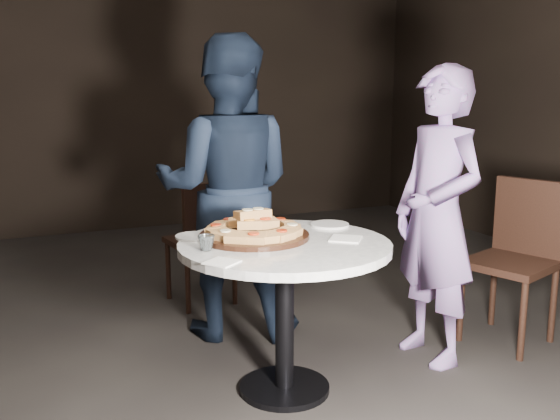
% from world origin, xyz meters
% --- Properties ---
extents(floor, '(7.00, 7.00, 0.00)m').
position_xyz_m(floor, '(0.00, 0.00, 0.00)').
color(floor, black).
rests_on(floor, ground).
extents(table, '(1.11, 1.11, 0.68)m').
position_xyz_m(table, '(0.08, -0.08, 0.56)').
color(table, black).
rests_on(table, ground).
extents(serving_board, '(0.52, 0.52, 0.02)m').
position_xyz_m(serving_board, '(-0.02, 0.04, 0.69)').
color(serving_board, black).
rests_on(serving_board, table).
extents(focaccia_pile, '(0.43, 0.43, 0.11)m').
position_xyz_m(focaccia_pile, '(-0.02, 0.04, 0.74)').
color(focaccia_pile, '#BA8248').
rests_on(focaccia_pile, serving_board).
extents(plate_left, '(0.20, 0.20, 0.01)m').
position_xyz_m(plate_left, '(-0.25, 0.15, 0.69)').
color(plate_left, white).
rests_on(plate_left, table).
extents(plate_right, '(0.24, 0.24, 0.01)m').
position_xyz_m(plate_right, '(0.41, 0.12, 0.69)').
color(plate_right, white).
rests_on(plate_right, table).
extents(water_glass, '(0.09, 0.09, 0.06)m').
position_xyz_m(water_glass, '(-0.27, -0.08, 0.72)').
color(water_glass, silver).
rests_on(water_glass, table).
extents(napkin_near, '(0.15, 0.15, 0.01)m').
position_xyz_m(napkin_near, '(-0.27, -0.28, 0.69)').
color(napkin_near, white).
rests_on(napkin_near, table).
extents(napkin_far, '(0.18, 0.18, 0.01)m').
position_xyz_m(napkin_far, '(0.34, -0.14, 0.69)').
color(napkin_far, white).
rests_on(napkin_far, table).
extents(chair_far, '(0.41, 0.43, 0.78)m').
position_xyz_m(chair_far, '(0.09, 1.13, 0.45)').
color(chair_far, black).
rests_on(chair_far, ground).
extents(chair_right, '(0.52, 0.51, 0.85)m').
position_xyz_m(chair_right, '(1.47, -0.02, 0.49)').
color(chair_right, black).
rests_on(chair_right, ground).
extents(diner_navy, '(0.96, 0.88, 1.60)m').
position_xyz_m(diner_navy, '(0.08, 0.68, 0.80)').
color(diner_navy, black).
rests_on(diner_navy, ground).
extents(diner_teal, '(0.38, 0.55, 1.44)m').
position_xyz_m(diner_teal, '(0.90, -0.05, 0.72)').
color(diner_teal, '#866CAB').
rests_on(diner_teal, ground).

